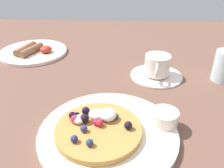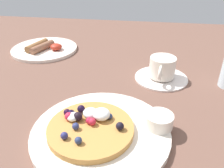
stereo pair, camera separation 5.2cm
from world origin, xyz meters
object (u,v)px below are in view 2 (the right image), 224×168
Objects in this scene: syrup_ramekin at (159,120)px; coffee_cup at (162,67)px; breakfast_plate at (45,49)px; pancake_plate at (101,132)px; coffee_saucer at (161,77)px.

coffee_cup reaches higher than syrup_ramekin.
syrup_ramekin is 55.02cm from breakfast_plate.
syrup_ramekin reaches higher than pancake_plate.
syrup_ramekin is at bearing -93.44° from coffee_cup.
syrup_ramekin is 0.55× the size of coffee_cup.
pancake_plate is 4.93× the size of syrup_ramekin.
pancake_plate is 2.69× the size of coffee_cup.
breakfast_plate is at bearing 159.12° from coffee_saucer.
coffee_cup is (12.51, 25.02, 3.14)cm from pancake_plate.
syrup_ramekin is 0.24× the size of breakfast_plate.
pancake_plate is 11.69cm from syrup_ramekin.
breakfast_plate is (-39.64, 38.08, -2.23)cm from syrup_ramekin.
breakfast_plate is 1.57× the size of coffee_saucer.
coffee_saucer is at bearing 80.33° from coffee_cup.
pancake_plate is 28.14cm from coffee_cup.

